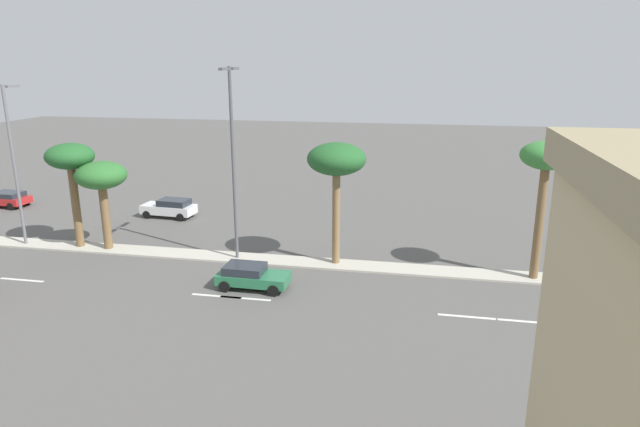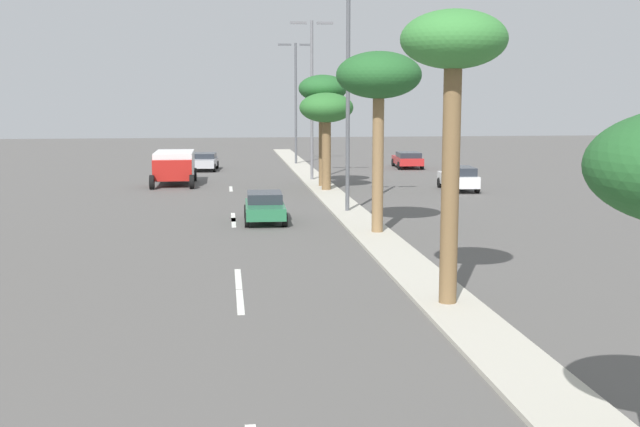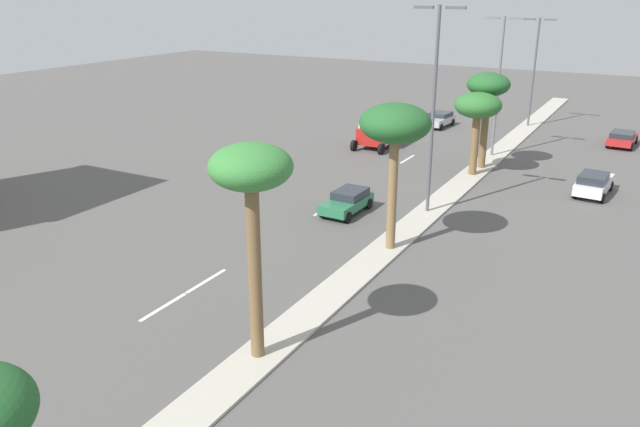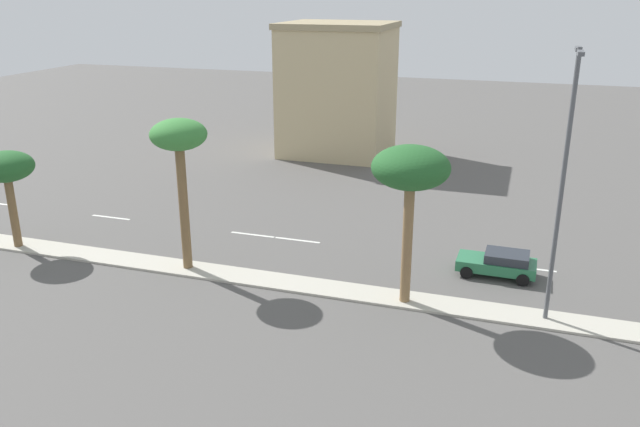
% 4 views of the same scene
% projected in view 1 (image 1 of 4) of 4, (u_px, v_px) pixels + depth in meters
% --- Properties ---
extents(ground_plane, '(160.00, 160.00, 0.00)m').
position_uv_depth(ground_plane, '(333.00, 265.00, 34.12)').
color(ground_plane, '#565451').
extents(median_curb, '(1.80, 86.42, 0.12)m').
position_uv_depth(median_curb, '(188.00, 254.00, 35.85)').
color(median_curb, '#B7B2A3').
rests_on(median_curb, ground).
extents(lane_stripe_leading, '(0.20, 2.80, 0.01)m').
position_uv_depth(lane_stripe_leading, '(528.00, 322.00, 26.74)').
color(lane_stripe_leading, silver).
rests_on(lane_stripe_leading, ground).
extents(lane_stripe_far, '(0.20, 2.80, 0.01)m').
position_uv_depth(lane_stripe_far, '(467.00, 317.00, 27.26)').
color(lane_stripe_far, silver).
rests_on(lane_stripe_far, ground).
extents(lane_stripe_trailing, '(0.20, 2.80, 0.01)m').
position_uv_depth(lane_stripe_trailing, '(246.00, 298.00, 29.35)').
color(lane_stripe_trailing, silver).
rests_on(lane_stripe_trailing, ground).
extents(lane_stripe_right, '(0.20, 2.80, 0.01)m').
position_uv_depth(lane_stripe_right, '(217.00, 296.00, 29.65)').
color(lane_stripe_right, silver).
rests_on(lane_stripe_right, ground).
extents(lane_stripe_mid, '(0.20, 2.80, 0.01)m').
position_uv_depth(lane_stripe_mid, '(22.00, 280.00, 31.81)').
color(lane_stripe_mid, silver).
rests_on(lane_stripe_mid, ground).
extents(palm_tree_outboard, '(2.84, 2.84, 7.93)m').
position_uv_depth(palm_tree_outboard, '(546.00, 163.00, 30.07)').
color(palm_tree_outboard, brown).
rests_on(palm_tree_outboard, median_curb).
extents(palm_tree_inboard, '(3.52, 3.52, 7.49)m').
position_uv_depth(palm_tree_inboard, '(337.00, 162.00, 32.55)').
color(palm_tree_inboard, olive).
rests_on(palm_tree_inboard, median_curb).
extents(palm_tree_rear, '(3.27, 3.27, 5.88)m').
position_uv_depth(palm_tree_rear, '(101.00, 178.00, 35.60)').
color(palm_tree_rear, brown).
rests_on(palm_tree_rear, median_curb).
extents(palm_tree_front, '(3.08, 3.08, 6.99)m').
position_uv_depth(palm_tree_front, '(70.00, 161.00, 35.76)').
color(palm_tree_front, brown).
rests_on(palm_tree_front, median_curb).
extents(street_lamp_trailing, '(2.90, 0.24, 11.82)m').
position_uv_depth(street_lamp_trailing, '(233.00, 152.00, 33.31)').
color(street_lamp_trailing, '#515459').
rests_on(street_lamp_trailing, median_curb).
extents(street_lamp_front, '(2.90, 0.24, 10.66)m').
position_uv_depth(street_lamp_front, '(13.00, 154.00, 36.14)').
color(street_lamp_front, slate).
rests_on(street_lamp_front, median_curb).
extents(sedan_red_left, '(2.26, 4.50, 1.32)m').
position_uv_depth(sedan_red_left, '(5.00, 198.00, 47.59)').
color(sedan_red_left, red).
rests_on(sedan_red_left, ground).
extents(sedan_white_outboard, '(2.15, 4.39, 1.51)m').
position_uv_depth(sedan_white_outboard, '(170.00, 208.00, 44.32)').
color(sedan_white_outboard, silver).
rests_on(sedan_white_outboard, ground).
extents(sedan_green_front, '(1.96, 4.00, 1.33)m').
position_uv_depth(sedan_green_front, '(251.00, 276.00, 30.55)').
color(sedan_green_front, '#287047').
rests_on(sedan_green_front, ground).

